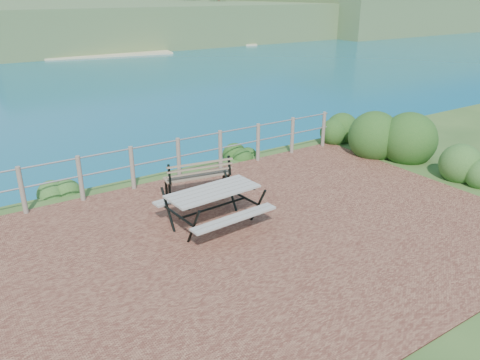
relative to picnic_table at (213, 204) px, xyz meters
name	(u,v)px	position (x,y,z in m)	size (l,w,h in m)	color
ground	(261,235)	(0.55, -0.80, -0.47)	(10.00, 7.00, 0.12)	brown
safety_railing	(179,156)	(0.55, 2.55, 0.10)	(9.40, 0.10, 1.00)	#6B5B4C
distant_bay	(302,2)	(173.62, 201.81, -1.99)	(290.00, 232.36, 24.00)	#456130
picnic_table	(213,204)	(0.00, 0.00, 0.00)	(1.78, 1.51, 0.73)	gray
park_bench	(197,170)	(0.50, 1.56, 0.08)	(1.51, 0.60, 0.83)	brown
shrub_right_front	(386,156)	(6.02, 0.98, -0.47)	(1.49, 1.49, 2.11)	#144316
shrub_right_back	(474,179)	(6.45, -1.34, -0.47)	(1.06, 1.06, 1.51)	#2A4D1D
shrub_right_edge	(339,142)	(5.87, 2.62, -0.47)	(1.00, 1.00, 1.44)	#144316
shrub_lip_west	(56,192)	(-2.13, 3.35, -0.47)	(0.70, 0.70, 0.41)	#2A4D1D
shrub_lip_east	(244,154)	(2.85, 3.20, -0.47)	(0.76, 0.76, 0.50)	#144316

